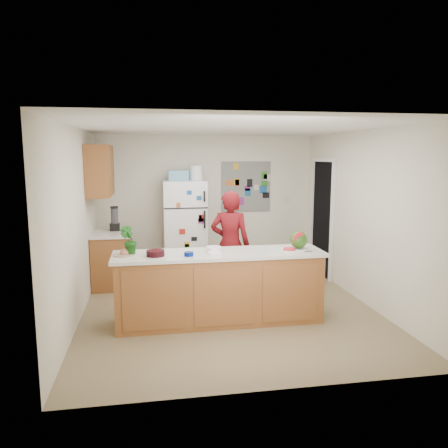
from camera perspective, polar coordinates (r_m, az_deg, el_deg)
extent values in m
cube|color=brown|center=(6.32, 0.50, -10.92)|extent=(4.00, 4.50, 0.02)
cube|color=beige|center=(8.22, -2.28, 2.74)|extent=(4.00, 0.02, 2.50)
cube|color=beige|center=(5.99, -18.76, -0.04)|extent=(0.02, 4.50, 2.50)
cube|color=beige|center=(6.66, 17.80, 0.86)|extent=(0.02, 4.50, 2.50)
cube|color=white|center=(5.95, 0.54, 12.54)|extent=(4.00, 4.50, 0.02)
cube|color=black|center=(7.98, 12.79, 0.68)|extent=(0.03, 0.85, 2.04)
cube|color=brown|center=(5.67, -0.60, -8.45)|extent=(2.60, 0.62, 0.88)
cube|color=silver|center=(5.55, -0.61, -3.92)|extent=(2.68, 0.70, 0.04)
cube|color=brown|center=(7.42, -14.39, -4.64)|extent=(0.60, 0.80, 0.86)
cube|color=silver|center=(7.33, -14.53, -1.21)|extent=(0.64, 0.84, 0.04)
cube|color=brown|center=(7.19, -15.92, 6.72)|extent=(0.35, 1.00, 0.80)
cube|color=silver|center=(7.86, -5.16, -0.52)|extent=(0.75, 0.70, 1.70)
cube|color=#5999B2|center=(7.75, -5.99, 6.33)|extent=(0.35, 0.28, 0.18)
cube|color=slate|center=(8.30, 2.89, 4.88)|extent=(0.95, 0.01, 0.95)
imported|color=#630D12|center=(6.58, 0.81, -2.66)|extent=(0.68, 0.55, 1.63)
cylinder|color=black|center=(7.47, -14.10, 0.61)|extent=(0.12, 0.12, 0.38)
cube|color=silver|center=(5.78, 9.19, -3.27)|extent=(0.36, 0.27, 0.01)
sphere|color=#275216|center=(5.79, 9.71, -2.03)|extent=(0.23, 0.23, 0.23)
cylinder|color=red|center=(5.70, 8.51, -3.24)|extent=(0.15, 0.15, 0.02)
cylinder|color=black|center=(5.41, -8.95, -3.79)|extent=(0.25, 0.25, 0.07)
cylinder|color=white|center=(5.61, -1.36, -3.27)|extent=(0.21, 0.21, 0.06)
cylinder|color=#001257|center=(5.36, -4.62, -3.93)|extent=(0.12, 0.12, 0.05)
cylinder|color=tan|center=(5.52, -12.84, -3.93)|extent=(0.34, 0.34, 0.02)
cube|color=silver|center=(5.46, -1.30, -3.82)|extent=(0.19, 0.18, 0.02)
cube|color=slate|center=(5.68, 10.94, -3.53)|extent=(0.09, 0.04, 0.01)
imported|color=#113B0A|center=(5.50, -12.34, -2.10)|extent=(0.22, 0.19, 0.36)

